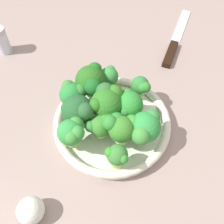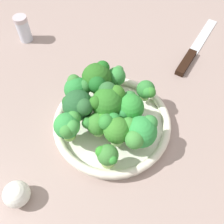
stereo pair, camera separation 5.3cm
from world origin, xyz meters
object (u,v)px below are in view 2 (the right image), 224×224
(broccoli_floret_4, at_px, (78,105))
(broccoli_floret_7, at_px, (68,126))
(broccoli_floret_3, at_px, (78,90))
(broccoli_floret_9, at_px, (98,123))
(broccoli_floret_0, at_px, (146,91))
(broccoli_floret_6, at_px, (108,101))
(broccoli_floret_1, at_px, (113,128))
(pepper_shaker, at_px, (23,29))
(broccoli_floret_11, at_px, (97,79))
(bowl, at_px, (112,124))
(broccoli_floret_2, at_px, (117,76))
(broccoli_floret_10, at_px, (139,132))
(knife, at_px, (193,52))
(garlic_bulb, at_px, (17,194))
(broccoli_floret_5, at_px, (129,107))
(broccoli_floret_8, at_px, (107,155))

(broccoli_floret_4, xyz_separation_m, broccoli_floret_7, (-0.05, -0.00, -0.00))
(broccoli_floret_3, relative_size, broccoli_floret_9, 1.13)
(broccoli_floret_0, xyz_separation_m, broccoli_floret_6, (-0.07, 0.06, 0.02))
(broccoli_floret_1, relative_size, broccoli_floret_4, 0.96)
(broccoli_floret_3, bearing_deg, broccoli_floret_6, -101.57)
(broccoli_floret_4, relative_size, broccoli_floret_6, 0.93)
(broccoli_floret_3, bearing_deg, broccoli_floret_0, -68.60)
(broccoli_floret_3, height_order, broccoli_floret_4, broccoli_floret_4)
(broccoli_floret_6, distance_m, pepper_shaker, 0.37)
(broccoli_floret_6, height_order, broccoli_floret_11, broccoli_floret_6)
(broccoli_floret_3, relative_size, broccoli_floret_4, 0.85)
(bowl, xyz_separation_m, broccoli_floret_2, (0.09, 0.02, 0.05))
(broccoli_floret_10, relative_size, pepper_shaker, 1.01)
(broccoli_floret_0, relative_size, broccoli_floret_10, 0.65)
(broccoli_floret_11, xyz_separation_m, knife, (0.24, -0.18, -0.07))
(broccoli_floret_11, height_order, garlic_bulb, broccoli_floret_11)
(broccoli_floret_2, distance_m, broccoli_floret_5, 0.09)
(broccoli_floret_9, bearing_deg, broccoli_floret_11, 22.21)
(broccoli_floret_1, distance_m, knife, 0.36)
(broccoli_floret_4, bearing_deg, broccoli_floret_1, -106.15)
(broccoli_floret_2, xyz_separation_m, pepper_shaker, (0.10, 0.31, -0.03))
(knife, bearing_deg, broccoli_floret_11, 142.42)
(broccoli_floret_3, bearing_deg, pepper_shaker, 55.60)
(broccoli_floret_8, bearing_deg, broccoli_floret_5, -2.68)
(bowl, distance_m, broccoli_floret_5, 0.07)
(broccoli_floret_7, bearing_deg, pepper_shaker, 45.86)
(broccoli_floret_10, bearing_deg, pepper_shaker, 60.79)
(knife, bearing_deg, broccoli_floret_5, 161.17)
(broccoli_floret_1, bearing_deg, broccoli_floret_7, 106.65)
(broccoli_floret_3, distance_m, broccoli_floret_7, 0.09)
(broccoli_floret_0, bearing_deg, broccoli_floret_1, 164.94)
(broccoli_floret_7, bearing_deg, broccoli_floret_10, -74.71)
(broccoli_floret_11, bearing_deg, broccoli_floret_3, 138.96)
(bowl, bearing_deg, garlic_bulb, 152.11)
(knife, bearing_deg, broccoli_floret_2, 144.32)
(bowl, distance_m, broccoli_floret_6, 0.07)
(bowl, distance_m, broccoli_floret_7, 0.11)
(broccoli_floret_0, height_order, broccoli_floret_7, broccoli_floret_7)
(garlic_bulb, bearing_deg, knife, -25.07)
(broccoli_floret_2, distance_m, broccoli_floret_4, 0.12)
(bowl, bearing_deg, broccoli_floret_11, 42.86)
(bowl, bearing_deg, broccoli_floret_6, 53.72)
(broccoli_floret_7, relative_size, broccoli_floret_9, 1.18)
(broccoli_floret_5, distance_m, broccoli_floret_10, 0.06)
(broccoli_floret_1, distance_m, garlic_bulb, 0.22)
(broccoli_floret_0, bearing_deg, broccoli_floret_5, 161.70)
(broccoli_floret_5, bearing_deg, broccoli_floret_7, 131.29)
(broccoli_floret_2, relative_size, broccoli_floret_11, 0.75)
(broccoli_floret_0, height_order, knife, broccoli_floret_0)
(broccoli_floret_9, relative_size, broccoli_floret_10, 0.74)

